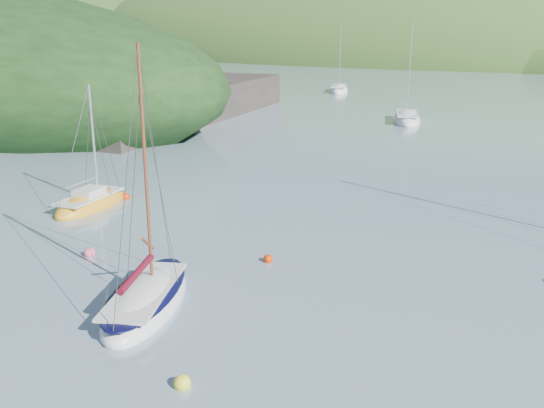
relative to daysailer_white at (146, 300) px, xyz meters
The scene contains 6 objects.
ground 1.43m from the daysailer_white, ahead, with size 700.00×700.00×0.00m, color #748DA1.
daysailer_white is the anchor object (origin of this frame).
sailboat_yellow 13.26m from the daysailer_white, 145.87° to the left, with size 3.07×5.73×7.22m.
distant_sloop_a 45.68m from the daysailer_white, 98.13° to the left, with size 5.25×8.04×10.83m.
distant_sloop_c 71.00m from the daysailer_white, 110.10° to the left, with size 5.24×7.87×10.61m.
mooring_buoys 4.49m from the daysailer_white, 91.95° to the left, with size 23.28×13.51×0.50m.
Camera 1 is at (12.78, -14.20, 9.74)m, focal length 40.00 mm.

